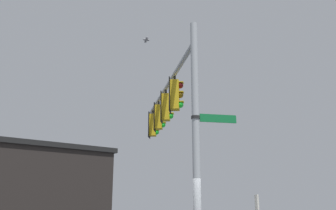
{
  "coord_description": "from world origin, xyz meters",
  "views": [
    {
      "loc": [
        9.52,
        0.26,
        1.83
      ],
      "look_at": [
        -3.65,
        -1.13,
        5.5
      ],
      "focal_mm": 38.86,
      "sensor_mm": 36.0,
      "label": 1
    }
  ],
  "objects": [
    {
      "name": "signal_pole",
      "position": [
        0.0,
        0.0,
        3.46
      ],
      "size": [
        0.2,
        0.2,
        6.91
      ],
      "primitive_type": "cylinder",
      "color": "#ADB2B7",
      "rests_on": "ground"
    },
    {
      "name": "street_name_sign",
      "position": [
        -0.11,
        0.37,
        4.12
      ],
      "size": [
        0.48,
        1.23,
        0.22
      ],
      "color": "#147238"
    },
    {
      "name": "storefront_building",
      "position": [
        -11.97,
        -11.19,
        2.7
      ],
      "size": [
        11.43,
        11.59,
        5.37
      ],
      "color": "#282321",
      "rests_on": "ground"
    },
    {
      "name": "traffic_light_nearest_pole",
      "position": [
        -2.48,
        -0.75,
        5.53
      ],
      "size": [
        0.54,
        0.49,
        1.31
      ],
      "color": "black"
    },
    {
      "name": "mast_arm",
      "position": [
        -3.98,
        -1.23,
        6.3
      ],
      "size": [
        8.0,
        2.6,
        0.15
      ],
      "primitive_type": "cylinder",
      "rotation": [
        0.0,
        1.57,
        3.44
      ],
      "color": "#ADB2B7"
    },
    {
      "name": "traffic_light_mid_inner",
      "position": [
        -4.06,
        -1.24,
        5.53
      ],
      "size": [
        0.54,
        0.49,
        1.31
      ],
      "color": "black"
    },
    {
      "name": "traffic_light_mid_outer",
      "position": [
        -5.64,
        -1.72,
        5.53
      ],
      "size": [
        0.54,
        0.49,
        1.31
      ],
      "color": "black"
    },
    {
      "name": "traffic_light_arm_end",
      "position": [
        -7.22,
        -2.21,
        5.53
      ],
      "size": [
        0.54,
        0.49,
        1.31
      ],
      "color": "black"
    },
    {
      "name": "bird_flying",
      "position": [
        -3.76,
        -2.03,
        8.3
      ],
      "size": [
        0.38,
        0.3,
        0.11
      ],
      "color": "gray"
    }
  ]
}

